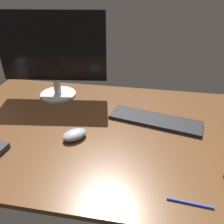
# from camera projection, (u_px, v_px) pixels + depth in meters

# --- Properties ---
(desk) EXTENTS (1.40, 0.84, 0.02)m
(desk) POSITION_uv_depth(u_px,v_px,m) (107.00, 130.00, 0.99)
(desk) COLOR brown
(desk) RESTS_ON ground
(monitor) EXTENTS (0.53, 0.19, 0.43)m
(monitor) POSITION_uv_depth(u_px,v_px,m) (53.00, 53.00, 1.12)
(monitor) COLOR silver
(monitor) RESTS_ON desk
(keyboard) EXTENTS (0.42, 0.19, 0.02)m
(keyboard) POSITION_uv_depth(u_px,v_px,m) (155.00, 120.00, 1.02)
(keyboard) COLOR black
(keyboard) RESTS_ON desk
(computer_mouse) EXTENTS (0.12, 0.12, 0.04)m
(computer_mouse) POSITION_uv_depth(u_px,v_px,m) (75.00, 135.00, 0.91)
(computer_mouse) COLOR #999EA5
(computer_mouse) RESTS_ON desk
(pen) EXTENTS (0.13, 0.02, 0.01)m
(pen) POSITION_uv_depth(u_px,v_px,m) (190.00, 203.00, 0.66)
(pen) COLOR blue
(pen) RESTS_ON desk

